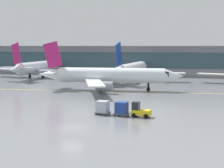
% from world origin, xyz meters
% --- Properties ---
extents(ground_plane, '(400.00, 400.00, 0.00)m').
position_xyz_m(ground_plane, '(0.00, 0.00, 0.00)').
color(ground_plane, slate).
extents(taxiway_centreline_stripe, '(109.77, 7.84, 0.01)m').
position_xyz_m(taxiway_centreline_stripe, '(-3.44, 33.35, 0.00)').
color(taxiway_centreline_stripe, yellow).
rests_on(taxiway_centreline_stripe, ground_plane).
extents(terminal_concourse, '(190.03, 11.00, 9.60)m').
position_xyz_m(terminal_concourse, '(0.00, 78.98, 4.92)').
color(terminal_concourse, '#9EA3A8').
rests_on(terminal_concourse, ground_plane).
extents(gate_airplane_1, '(29.80, 32.04, 10.62)m').
position_xyz_m(gate_airplane_1, '(-32.12, 60.56, 3.18)').
color(gate_airplane_1, silver).
rests_on(gate_airplane_1, ground_plane).
extents(gate_airplane_2, '(29.73, 32.08, 10.62)m').
position_xyz_m(gate_airplane_2, '(-2.73, 57.31, 3.18)').
color(gate_airplane_2, white).
rests_on(gate_airplane_2, ground_plane).
extents(taxiing_regional_jet, '(32.29, 29.96, 10.69)m').
position_xyz_m(taxiing_regional_jet, '(-3.85, 35.32, 3.21)').
color(taxiing_regional_jet, white).
rests_on(taxiing_regional_jet, ground_plane).
extents(baggage_tug, '(2.74, 1.87, 2.10)m').
position_xyz_m(baggage_tug, '(6.98, 8.06, 0.89)').
color(baggage_tug, yellow).
rests_on(baggage_tug, ground_plane).
extents(cargo_dolly_lead, '(2.27, 1.83, 1.94)m').
position_xyz_m(cargo_dolly_lead, '(4.40, 8.36, 1.05)').
color(cargo_dolly_lead, '#595B60').
rests_on(cargo_dolly_lead, ground_plane).
extents(cargo_dolly_trailing, '(2.27, 1.83, 1.94)m').
position_xyz_m(cargo_dolly_trailing, '(1.59, 8.69, 1.05)').
color(cargo_dolly_trailing, '#595B60').
rests_on(cargo_dolly_trailing, ground_plane).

